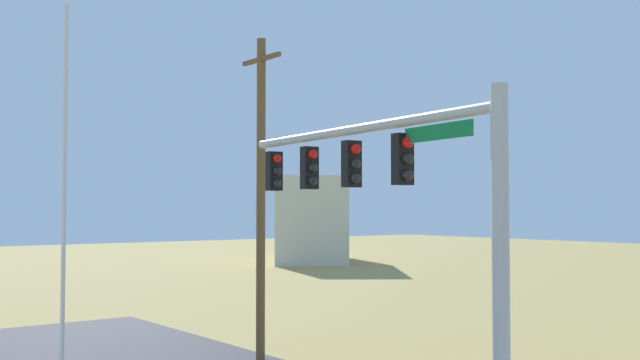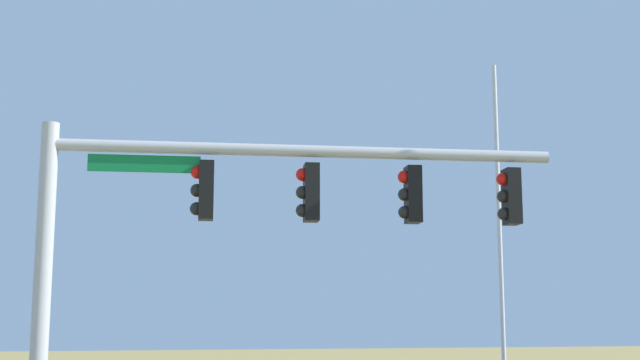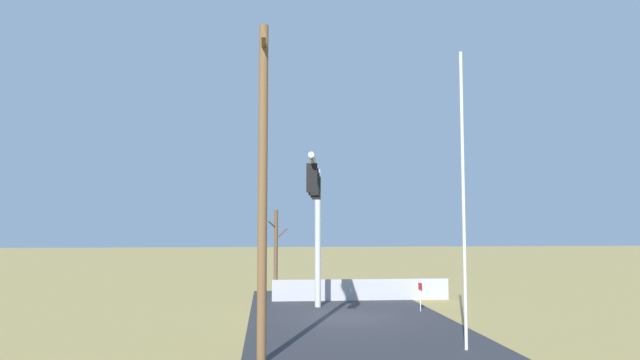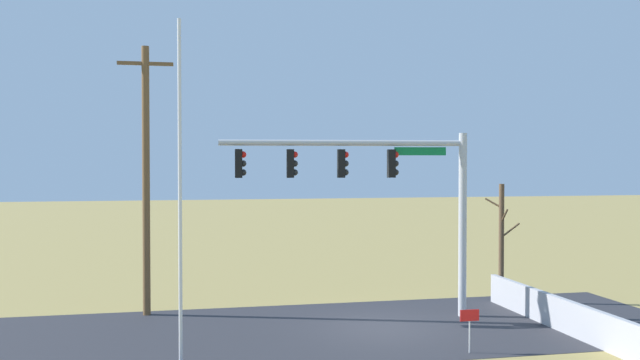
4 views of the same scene
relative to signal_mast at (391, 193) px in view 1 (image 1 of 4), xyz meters
name	(u,v)px [view 1 (image 1 of 4)]	position (x,y,z in m)	size (l,w,h in m)	color
signal_mast	(391,193)	(0.00, 0.00, 0.00)	(8.44, 1.21, 6.34)	#B2B5BA
flagpole	(64,201)	(-6.74, -3.93, -0.12)	(0.10, 0.10, 9.10)	silver
utility_pole	(261,192)	(-7.85, 2.15, 0.18)	(1.90, 0.26, 9.36)	brown
distant_building	(312,220)	(-39.12, 27.45, -1.22)	(11.23, 5.63, 6.90)	beige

